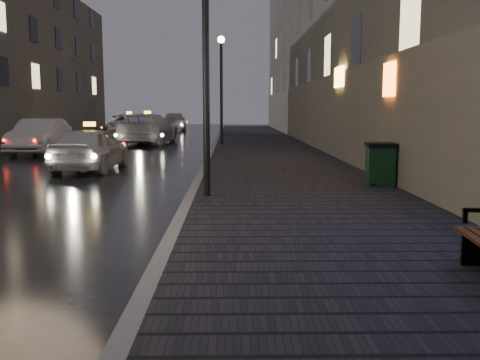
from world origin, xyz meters
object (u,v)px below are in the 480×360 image
at_px(car_left_mid, 40,136).
at_px(lamp_far, 221,76).
at_px(taxi_mid, 148,129).
at_px(lamp_near, 206,28).
at_px(taxi_near, 90,148).
at_px(taxi_far, 129,125).
at_px(trash_bin, 380,164).
at_px(car_far, 174,121).

bearing_deg(car_left_mid, lamp_far, 24.92).
relative_size(lamp_far, taxi_mid, 0.94).
distance_m(lamp_near, car_left_mid, 14.61).
xyz_separation_m(lamp_far, taxi_near, (-3.88, -10.18, -2.80)).
relative_size(lamp_near, taxi_near, 1.31).
bearing_deg(taxi_far, trash_bin, -72.65).
distance_m(taxi_mid, car_far, 16.34).
bearing_deg(car_left_mid, lamp_near, -59.55).
bearing_deg(lamp_far, car_far, 103.21).
bearing_deg(car_far, taxi_mid, 84.45).
relative_size(trash_bin, car_left_mid, 0.22).
bearing_deg(lamp_far, car_left_mid, -153.23).
distance_m(lamp_near, lamp_far, 16.00).
bearing_deg(taxi_mid, taxi_near, 97.54).
xyz_separation_m(car_left_mid, taxi_mid, (3.66, 6.03, 0.08)).
distance_m(taxi_mid, taxi_far, 8.69).
xyz_separation_m(taxi_mid, taxi_far, (-2.56, 8.30, -0.04)).
distance_m(lamp_far, taxi_far, 12.65).
distance_m(lamp_near, taxi_mid, 18.79).
bearing_deg(trash_bin, car_left_mid, 142.72).
xyz_separation_m(taxi_far, car_far, (2.23, 8.04, 0.04)).
relative_size(trash_bin, car_far, 0.21).
height_order(taxi_mid, car_far, car_far).
height_order(taxi_near, car_left_mid, car_left_mid).
distance_m(taxi_near, car_left_mid, 7.36).
bearing_deg(car_far, taxi_near, 84.22).
xyz_separation_m(lamp_far, taxi_mid, (-4.01, 2.16, -2.67)).
distance_m(lamp_near, taxi_far, 27.40).
distance_m(lamp_near, taxi_near, 7.54).
bearing_deg(taxi_far, lamp_far, -63.35).
height_order(car_left_mid, taxi_mid, taxi_mid).
relative_size(lamp_near, car_left_mid, 1.18).
height_order(car_left_mid, car_far, car_far).
xyz_separation_m(lamp_near, trash_bin, (3.95, 1.48, -2.84)).
bearing_deg(taxi_mid, car_far, -81.90).
relative_size(lamp_near, trash_bin, 5.35).
xyz_separation_m(lamp_far, taxi_far, (-6.57, 10.46, -2.71)).
bearing_deg(car_left_mid, car_far, 79.71).
height_order(lamp_far, taxi_mid, lamp_far).
relative_size(taxi_mid, car_far, 1.17).
bearing_deg(taxi_mid, car_left_mid, 65.70).
relative_size(trash_bin, taxi_far, 0.18).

